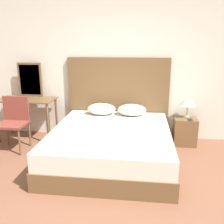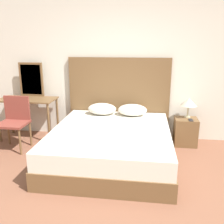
% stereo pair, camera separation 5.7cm
% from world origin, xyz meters
% --- Properties ---
extents(ground_plane, '(16.00, 16.00, 0.00)m').
position_xyz_m(ground_plane, '(0.00, 0.00, 0.00)').
color(ground_plane, brown).
extents(wall_back, '(10.00, 0.06, 2.70)m').
position_xyz_m(wall_back, '(0.00, 2.51, 1.35)').
color(wall_back, silver).
rests_on(wall_back, ground_plane).
extents(bed, '(1.85, 2.09, 0.52)m').
position_xyz_m(bed, '(-0.05, 1.36, 0.26)').
color(bed, brown).
rests_on(bed, ground_plane).
extents(headboard, '(1.94, 0.05, 1.56)m').
position_xyz_m(headboard, '(-0.05, 2.43, 0.78)').
color(headboard, brown).
rests_on(headboard, ground_plane).
extents(pillow_left, '(0.53, 0.38, 0.21)m').
position_xyz_m(pillow_left, '(-0.34, 2.17, 0.63)').
color(pillow_left, silver).
rests_on(pillow_left, bed).
extents(pillow_right, '(0.53, 0.38, 0.21)m').
position_xyz_m(pillow_right, '(0.23, 2.17, 0.63)').
color(pillow_right, silver).
rests_on(pillow_right, bed).
extents(phone_on_bed, '(0.12, 0.16, 0.01)m').
position_xyz_m(phone_on_bed, '(0.19, 1.18, 0.53)').
color(phone_on_bed, '#B7B7BC').
rests_on(phone_on_bed, bed).
extents(nightstand, '(0.40, 0.37, 0.50)m').
position_xyz_m(nightstand, '(1.21, 2.18, 0.25)').
color(nightstand, brown).
rests_on(nightstand, ground_plane).
extents(table_lamp, '(0.30, 0.30, 0.36)m').
position_xyz_m(table_lamp, '(1.24, 2.25, 0.79)').
color(table_lamp, tan).
rests_on(table_lamp, nightstand).
extents(phone_on_nightstand, '(0.07, 0.15, 0.01)m').
position_xyz_m(phone_on_nightstand, '(1.27, 2.08, 0.51)').
color(phone_on_nightstand, black).
rests_on(phone_on_nightstand, nightstand).
extents(vanity_desk, '(1.07, 0.55, 0.80)m').
position_xyz_m(vanity_desk, '(-1.78, 2.10, 0.67)').
color(vanity_desk, brown).
rests_on(vanity_desk, ground_plane).
extents(vanity_mirror, '(0.48, 0.03, 0.66)m').
position_xyz_m(vanity_mirror, '(-1.78, 2.35, 1.13)').
color(vanity_mirror, brown).
rests_on(vanity_mirror, vanity_desk).
extents(chair, '(0.49, 0.45, 0.92)m').
position_xyz_m(chair, '(-1.80, 1.63, 0.54)').
color(chair, brown).
rests_on(chair, ground_plane).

